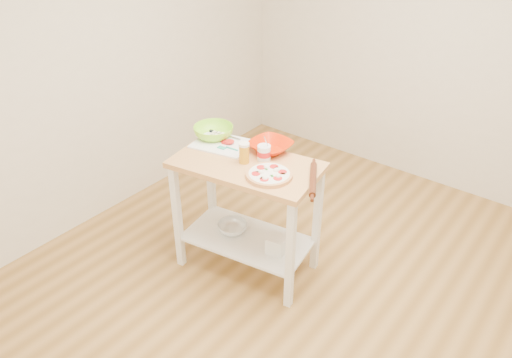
{
  "coord_description": "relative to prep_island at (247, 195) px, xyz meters",
  "views": [
    {
      "loc": [
        1.31,
        -2.09,
        2.56
      ],
      "look_at": [
        -0.51,
        0.24,
        0.75
      ],
      "focal_mm": 35.0,
      "sensor_mm": 36.0,
      "label": 1
    }
  ],
  "objects": [
    {
      "name": "rolling_pin",
      "position": [
        0.49,
        0.06,
        0.28
      ],
      "size": [
        0.23,
        0.34,
        0.04
      ],
      "primitive_type": "cylinder",
      "rotation": [
        1.57,
        0.0,
        0.54
      ],
      "color": "#4F2312",
      "rests_on": "prep_island"
    },
    {
      "name": "orange_bowl",
      "position": [
        0.03,
        0.24,
        0.3
      ],
      "size": [
        0.3,
        0.3,
        0.07
      ],
      "primitive_type": "imported",
      "rotation": [
        0.0,
        0.0,
        -0.05
      ],
      "color": "red",
      "rests_on": "prep_island"
    },
    {
      "name": "prep_island",
      "position": [
        0.0,
        0.0,
        0.0
      ],
      "size": [
        1.07,
        0.7,
        0.9
      ],
      "rotation": [
        0.0,
        0.0,
        0.17
      ],
      "color": "tan",
      "rests_on": "ground"
    },
    {
      "name": "shelf_bin",
      "position": [
        0.27,
        0.01,
        -0.31
      ],
      "size": [
        0.15,
        0.15,
        0.13
      ],
      "primitive_type": "cube",
      "rotation": [
        0.0,
        0.0,
        0.17
      ],
      "color": "white",
      "rests_on": "prep_island"
    },
    {
      "name": "pizza",
      "position": [
        0.23,
        -0.05,
        0.28
      ],
      "size": [
        0.3,
        0.3,
        0.05
      ],
      "rotation": [
        0.0,
        0.0,
        0.53
      ],
      "color": "#E1A060",
      "rests_on": "prep_island"
    },
    {
      "name": "beer_pint",
      "position": [
        -0.01,
        -0.0,
        0.34
      ],
      "size": [
        0.07,
        0.07,
        0.15
      ],
      "color": "orange",
      "rests_on": "prep_island"
    },
    {
      "name": "room_shell",
      "position": [
        0.54,
        -0.18,
        0.71
      ],
      "size": [
        4.04,
        4.54,
        2.74
      ],
      "color": "#A0753B",
      "rests_on": "ground"
    },
    {
      "name": "green_bowl",
      "position": [
        -0.43,
        0.14,
        0.31
      ],
      "size": [
        0.3,
        0.3,
        0.09
      ],
      "primitive_type": "imported",
      "rotation": [
        0.0,
        0.0,
        0.04
      ],
      "color": "#92E929",
      "rests_on": "prep_island"
    },
    {
      "name": "yogurt_tub",
      "position": [
        0.07,
        0.1,
        0.32
      ],
      "size": [
        0.09,
        0.09,
        0.2
      ],
      "color": "white",
      "rests_on": "prep_island"
    },
    {
      "name": "spatula",
      "position": [
        -0.22,
        0.06,
        0.28
      ],
      "size": [
        0.15,
        0.06,
        0.01
      ],
      "rotation": [
        0.0,
        0.0,
        0.09
      ],
      "color": "teal",
      "rests_on": "cutting_board"
    },
    {
      "name": "cutting_board",
      "position": [
        -0.3,
        0.1,
        0.27
      ],
      "size": [
        0.46,
        0.38,
        0.04
      ],
      "rotation": [
        0.0,
        0.0,
        0.22
      ],
      "color": "white",
      "rests_on": "prep_island"
    },
    {
      "name": "shelf_glass_bowl",
      "position": [
        -0.14,
        -0.01,
        -0.34
      ],
      "size": [
        0.28,
        0.28,
        0.07
      ],
      "primitive_type": "imported",
      "rotation": [
        0.0,
        0.0,
        0.32
      ],
      "color": "silver",
      "rests_on": "prep_island"
    },
    {
      "name": "knife",
      "position": [
        -0.4,
        0.19,
        0.28
      ],
      "size": [
        0.27,
        0.05,
        0.01
      ],
      "rotation": [
        0.0,
        0.0,
        0.06
      ],
      "color": "silver",
      "rests_on": "cutting_board"
    }
  ]
}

